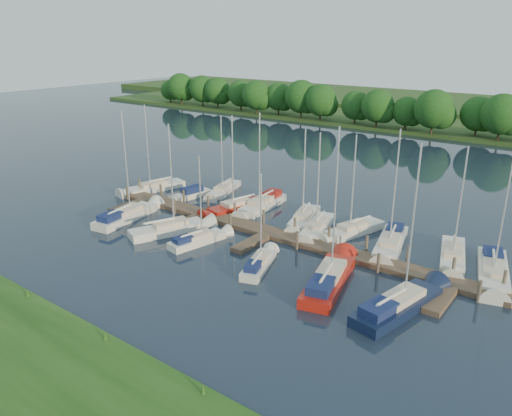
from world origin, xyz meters
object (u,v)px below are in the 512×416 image
Objects in this scene: sailboat_n_0 at (152,188)px; sailboat_n_5 at (303,220)px; dock at (266,235)px; sailboat_s_2 at (199,240)px; motorboat at (191,195)px.

sailboat_n_0 is 19.29m from sailboat_n_5.
sailboat_s_2 is at bearing -129.63° from dock.
sailboat_n_5 is 1.18× the size of sailboat_s_2.
motorboat is 13.93m from sailboat_n_5.
sailboat_n_5 reaches higher than dock.
sailboat_s_2 is at bearing 47.81° from sailboat_n_5.
dock is 3.95× the size of sailboat_n_0.
sailboat_n_0 reaches higher than sailboat_s_2.
sailboat_s_2 reaches higher than motorboat.
motorboat reaches higher than dock.
dock is 18.78m from sailboat_n_0.
dock is at bearing 64.80° from sailboat_n_5.
dock is 5.01× the size of sailboat_s_2.
sailboat_s_2 is at bearing 166.09° from sailboat_n_0.
dock is 5.99m from sailboat_s_2.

